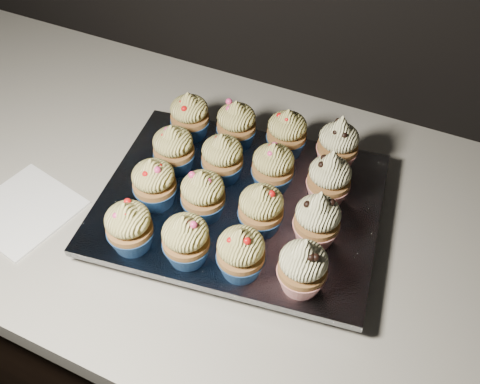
% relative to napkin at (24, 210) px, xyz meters
% --- Properties ---
extents(cabinet, '(2.40, 0.60, 0.86)m').
position_rel_napkin_xyz_m(cabinet, '(0.31, 0.15, -0.47)').
color(cabinet, black).
rests_on(cabinet, ground).
extents(worktop, '(2.44, 0.64, 0.04)m').
position_rel_napkin_xyz_m(worktop, '(0.31, 0.15, -0.02)').
color(worktop, beige).
rests_on(worktop, cabinet).
extents(napkin, '(0.17, 0.17, 0.00)m').
position_rel_napkin_xyz_m(napkin, '(0.00, 0.00, 0.00)').
color(napkin, white).
rests_on(napkin, worktop).
extents(baking_tray, '(0.41, 0.33, 0.02)m').
position_rel_napkin_xyz_m(baking_tray, '(0.30, 0.13, 0.01)').
color(baking_tray, black).
rests_on(baking_tray, worktop).
extents(foil_lining, '(0.44, 0.37, 0.01)m').
position_rel_napkin_xyz_m(foil_lining, '(0.30, 0.13, 0.03)').
color(foil_lining, silver).
rests_on(foil_lining, baking_tray).
extents(cupcake_0, '(0.06, 0.06, 0.08)m').
position_rel_napkin_xyz_m(cupcake_0, '(0.20, -0.00, 0.07)').
color(cupcake_0, navy).
rests_on(cupcake_0, foil_lining).
extents(cupcake_1, '(0.06, 0.06, 0.08)m').
position_rel_napkin_xyz_m(cupcake_1, '(0.28, 0.01, 0.07)').
color(cupcake_1, navy).
rests_on(cupcake_1, foil_lining).
extents(cupcake_2, '(0.06, 0.06, 0.08)m').
position_rel_napkin_xyz_m(cupcake_2, '(0.35, 0.02, 0.07)').
color(cupcake_2, navy).
rests_on(cupcake_2, foil_lining).
extents(cupcake_3, '(0.06, 0.06, 0.10)m').
position_rel_napkin_xyz_m(cupcake_3, '(0.43, 0.03, 0.07)').
color(cupcake_3, '#B01918').
rests_on(cupcake_3, foil_lining).
extents(cupcake_4, '(0.06, 0.06, 0.08)m').
position_rel_napkin_xyz_m(cupcake_4, '(0.19, 0.08, 0.07)').
color(cupcake_4, navy).
rests_on(cupcake_4, foil_lining).
extents(cupcake_5, '(0.06, 0.06, 0.08)m').
position_rel_napkin_xyz_m(cupcake_5, '(0.26, 0.09, 0.07)').
color(cupcake_5, navy).
rests_on(cupcake_5, foil_lining).
extents(cupcake_6, '(0.06, 0.06, 0.08)m').
position_rel_napkin_xyz_m(cupcake_6, '(0.35, 0.10, 0.07)').
color(cupcake_6, navy).
rests_on(cupcake_6, foil_lining).
extents(cupcake_7, '(0.06, 0.06, 0.10)m').
position_rel_napkin_xyz_m(cupcake_7, '(0.42, 0.11, 0.07)').
color(cupcake_7, '#B01918').
rests_on(cupcake_7, foil_lining).
extents(cupcake_8, '(0.06, 0.06, 0.08)m').
position_rel_napkin_xyz_m(cupcake_8, '(0.18, 0.15, 0.07)').
color(cupcake_8, navy).
rests_on(cupcake_8, foil_lining).
extents(cupcake_9, '(0.06, 0.06, 0.08)m').
position_rel_napkin_xyz_m(cupcake_9, '(0.26, 0.17, 0.07)').
color(cupcake_9, navy).
rests_on(cupcake_9, foil_lining).
extents(cupcake_10, '(0.06, 0.06, 0.08)m').
position_rel_napkin_xyz_m(cupcake_10, '(0.33, 0.18, 0.07)').
color(cupcake_10, navy).
rests_on(cupcake_10, foil_lining).
extents(cupcake_11, '(0.06, 0.06, 0.10)m').
position_rel_napkin_xyz_m(cupcake_11, '(0.41, 0.19, 0.07)').
color(cupcake_11, '#B01918').
rests_on(cupcake_11, foil_lining).
extents(cupcake_12, '(0.06, 0.06, 0.08)m').
position_rel_napkin_xyz_m(cupcake_12, '(0.17, 0.23, 0.07)').
color(cupcake_12, navy).
rests_on(cupcake_12, foil_lining).
extents(cupcake_13, '(0.06, 0.06, 0.08)m').
position_rel_napkin_xyz_m(cupcake_13, '(0.24, 0.24, 0.07)').
color(cupcake_13, navy).
rests_on(cupcake_13, foil_lining).
extents(cupcake_14, '(0.06, 0.06, 0.08)m').
position_rel_napkin_xyz_m(cupcake_14, '(0.32, 0.26, 0.07)').
color(cupcake_14, navy).
rests_on(cupcake_14, foil_lining).
extents(cupcake_15, '(0.06, 0.06, 0.10)m').
position_rel_napkin_xyz_m(cupcake_15, '(0.40, 0.26, 0.07)').
color(cupcake_15, '#B01918').
rests_on(cupcake_15, foil_lining).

